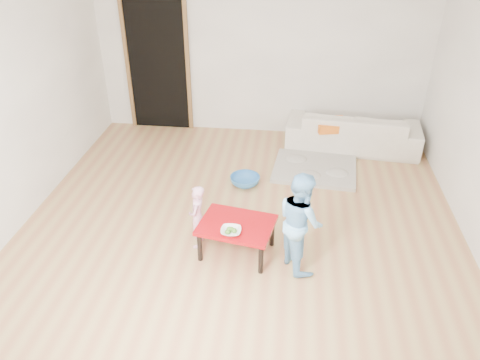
% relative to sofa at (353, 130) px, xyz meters
% --- Properties ---
extents(floor, '(5.00, 5.00, 0.01)m').
position_rel_sofa_xyz_m(floor, '(-1.43, -2.05, -0.28)').
color(floor, '#AD734A').
rests_on(floor, ground).
extents(back_wall, '(5.00, 0.02, 2.60)m').
position_rel_sofa_xyz_m(back_wall, '(-1.43, 0.45, 1.02)').
color(back_wall, white).
rests_on(back_wall, floor).
extents(left_wall, '(0.02, 5.00, 2.60)m').
position_rel_sofa_xyz_m(left_wall, '(-3.93, -2.05, 1.02)').
color(left_wall, white).
rests_on(left_wall, floor).
extents(doorway, '(1.02, 0.08, 2.11)m').
position_rel_sofa_xyz_m(doorway, '(-3.03, 0.43, 0.74)').
color(doorway, brown).
rests_on(doorway, back_wall).
extents(sofa, '(2.00, 0.93, 0.56)m').
position_rel_sofa_xyz_m(sofa, '(0.00, 0.00, 0.00)').
color(sofa, silver).
rests_on(sofa, floor).
extents(cushion, '(0.52, 0.48, 0.12)m').
position_rel_sofa_xyz_m(cushion, '(-0.34, -0.18, 0.15)').
color(cushion, orange).
rests_on(cushion, sofa).
extents(red_table, '(0.84, 0.69, 0.37)m').
position_rel_sofa_xyz_m(red_table, '(-1.41, -2.66, -0.10)').
color(red_table, '#99080D').
rests_on(red_table, floor).
extents(bowl, '(0.20, 0.20, 0.05)m').
position_rel_sofa_xyz_m(bowl, '(-1.45, -2.83, 0.12)').
color(bowl, white).
rests_on(bowl, red_table).
extents(broccoli, '(0.12, 0.12, 0.06)m').
position_rel_sofa_xyz_m(broccoli, '(-1.45, -2.83, 0.12)').
color(broccoli, '#2D5919').
rests_on(broccoli, red_table).
extents(child_pink, '(0.18, 0.27, 0.73)m').
position_rel_sofa_xyz_m(child_pink, '(-1.84, -2.58, 0.08)').
color(child_pink, '#DE6595').
rests_on(child_pink, floor).
extents(child_blue, '(0.60, 0.65, 1.06)m').
position_rel_sofa_xyz_m(child_blue, '(-0.77, -2.76, 0.25)').
color(child_blue, '#6BBEF9').
rests_on(child_blue, floor).
extents(basin, '(0.39, 0.39, 0.12)m').
position_rel_sofa_xyz_m(basin, '(-1.48, -1.28, -0.22)').
color(basin, '#2F6FB2').
rests_on(basin, floor).
extents(blanket, '(1.20, 1.03, 0.06)m').
position_rel_sofa_xyz_m(blanket, '(-0.56, -0.80, -0.25)').
color(blanket, '#AFA69A').
rests_on(blanket, floor).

